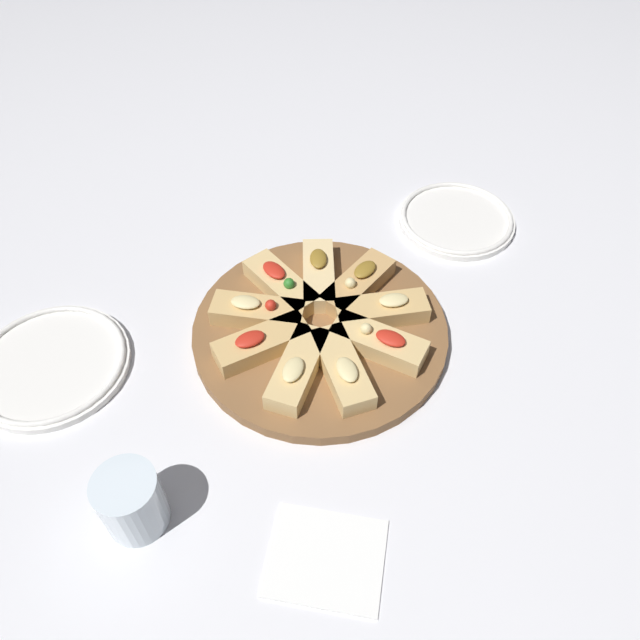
% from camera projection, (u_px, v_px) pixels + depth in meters
% --- Properties ---
extents(ground_plane, '(3.00, 3.00, 0.00)m').
position_uv_depth(ground_plane, '(320.00, 335.00, 0.89)').
color(ground_plane, white).
extents(serving_board, '(0.36, 0.36, 0.02)m').
position_uv_depth(serving_board, '(320.00, 331.00, 0.89)').
color(serving_board, brown).
rests_on(serving_board, ground_plane).
extents(focaccia_slice_0, '(0.11, 0.14, 0.04)m').
position_uv_depth(focaccia_slice_0, '(298.00, 368.00, 0.81)').
color(focaccia_slice_0, '#DBB775').
rests_on(focaccia_slice_0, serving_board).
extents(focaccia_slice_1, '(0.06, 0.14, 0.04)m').
position_uv_depth(focaccia_slice_1, '(342.00, 368.00, 0.81)').
color(focaccia_slice_1, '#DBB775').
rests_on(focaccia_slice_1, serving_board).
extents(focaccia_slice_2, '(0.13, 0.12, 0.04)m').
position_uv_depth(focaccia_slice_2, '(379.00, 342.00, 0.84)').
color(focaccia_slice_2, '#DBB775').
rests_on(focaccia_slice_2, serving_board).
extents(focaccia_slice_3, '(0.13, 0.05, 0.04)m').
position_uv_depth(focaccia_slice_3, '(383.00, 312.00, 0.88)').
color(focaccia_slice_3, tan).
rests_on(focaccia_slice_3, serving_board).
extents(focaccia_slice_4, '(0.13, 0.12, 0.04)m').
position_uv_depth(focaccia_slice_4, '(358.00, 284.00, 0.91)').
color(focaccia_slice_4, tan).
rests_on(focaccia_slice_4, serving_board).
extents(focaccia_slice_5, '(0.07, 0.14, 0.04)m').
position_uv_depth(focaccia_slice_5, '(319.00, 274.00, 0.93)').
color(focaccia_slice_5, '#E5C689').
rests_on(focaccia_slice_5, serving_board).
extents(focaccia_slice_6, '(0.10, 0.14, 0.04)m').
position_uv_depth(focaccia_slice_6, '(281.00, 284.00, 0.91)').
color(focaccia_slice_6, '#DBB775').
rests_on(focaccia_slice_6, serving_board).
extents(focaccia_slice_7, '(0.14, 0.09, 0.04)m').
position_uv_depth(focaccia_slice_7, '(258.00, 312.00, 0.88)').
color(focaccia_slice_7, tan).
rests_on(focaccia_slice_7, serving_board).
extents(focaccia_slice_8, '(0.14, 0.08, 0.04)m').
position_uv_depth(focaccia_slice_8, '(261.00, 343.00, 0.84)').
color(focaccia_slice_8, tan).
rests_on(focaccia_slice_8, serving_board).
extents(plate_left, '(0.21, 0.21, 0.02)m').
position_uv_depth(plate_left, '(51.00, 364.00, 0.85)').
color(plate_left, white).
rests_on(plate_left, ground_plane).
extents(plate_right, '(0.19, 0.19, 0.02)m').
position_uv_depth(plate_right, '(456.00, 219.00, 1.05)').
color(plate_right, white).
rests_on(plate_right, ground_plane).
extents(water_glass, '(0.07, 0.07, 0.08)m').
position_uv_depth(water_glass, '(131.00, 501.00, 0.68)').
color(water_glass, silver).
rests_on(water_glass, ground_plane).
extents(napkin_stack, '(0.16, 0.15, 0.00)m').
position_uv_depth(napkin_stack, '(326.00, 557.00, 0.68)').
color(napkin_stack, white).
rests_on(napkin_stack, ground_plane).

